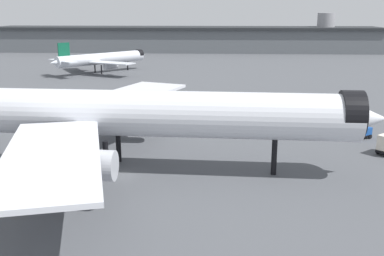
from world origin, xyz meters
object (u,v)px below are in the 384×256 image
Objects in this scene: traffic_cone_near_nose at (17,119)px; airliner_near_gate at (129,114)px; airliner_far_taxiway at (101,59)px; baggage_tug_wing at (362,133)px.

airliner_near_gate is at bearing -46.45° from traffic_cone_near_nose.
airliner_far_taxiway is 98.81m from baggage_tug_wing.
baggage_tug_wing is 62.81m from traffic_cone_near_nose.
airliner_far_taxiway reaches higher than baggage_tug_wing.
traffic_cone_near_nose is at bearing -137.46° from airliner_far_taxiway.
baggage_tug_wing is (35.96, 15.73, -6.60)m from airliner_near_gate.
baggage_tug_wing reaches higher than traffic_cone_near_nose.
baggage_tug_wing is 6.17× the size of traffic_cone_near_nose.
airliner_far_taxiway is 67.55m from traffic_cone_near_nose.
traffic_cone_near_nose is (-61.76, 11.40, -0.68)m from baggage_tug_wing.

